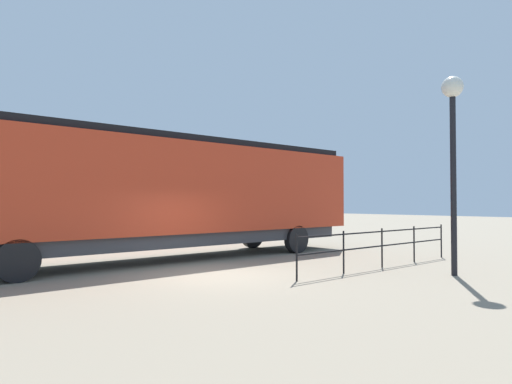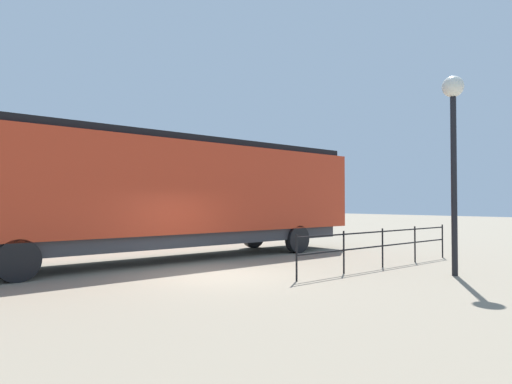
% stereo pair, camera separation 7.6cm
% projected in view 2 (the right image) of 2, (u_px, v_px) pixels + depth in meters
% --- Properties ---
extents(ground_plane, '(120.00, 120.00, 0.00)m').
position_uv_depth(ground_plane, '(215.00, 275.00, 12.30)').
color(ground_plane, gray).
extents(locomotive, '(3.06, 15.86, 4.31)m').
position_uv_depth(locomotive, '(181.00, 192.00, 15.97)').
color(locomotive, red).
rests_on(locomotive, ground_plane).
extents(lamp_post, '(0.59, 0.59, 5.56)m').
position_uv_depth(lamp_post, '(453.00, 124.00, 12.36)').
color(lamp_post, black).
rests_on(lamp_post, ground_plane).
extents(platform_fence, '(0.05, 7.71, 1.22)m').
position_uv_depth(platform_fence, '(382.00, 242.00, 13.87)').
color(platform_fence, black).
rests_on(platform_fence, ground_plane).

